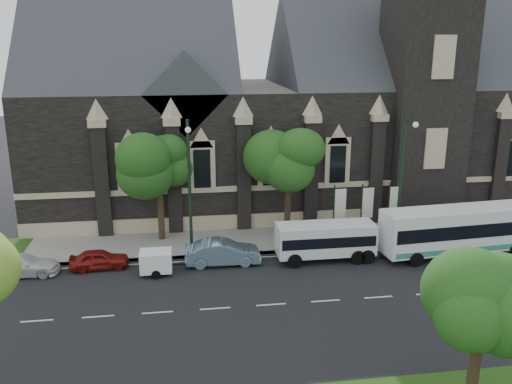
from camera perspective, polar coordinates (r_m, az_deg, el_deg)
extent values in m
plane|color=black|center=(29.22, 1.62, -11.93)|extent=(160.00, 160.00, 0.00)
cube|color=gray|center=(37.76, -0.84, -5.16)|extent=(80.00, 5.00, 0.15)
cube|color=black|center=(46.55, 2.44, 5.19)|extent=(40.00, 15.00, 10.00)
cube|color=#31333A|center=(45.23, -12.88, 10.89)|extent=(16.00, 15.00, 15.00)
cube|color=#31333A|center=(48.74, 14.37, 11.13)|extent=(20.00, 15.00, 15.00)
cube|color=#31333A|center=(40.61, -7.63, 10.62)|extent=(6.00, 6.00, 6.00)
cube|color=black|center=(43.37, 17.29, 9.05)|extent=(5.50, 5.50, 18.00)
cube|color=#C5AD8E|center=(39.76, 4.41, 0.63)|extent=(40.00, 0.22, 0.40)
cube|color=#C5AD8E|center=(40.52, 4.33, -2.92)|extent=(40.00, 0.25, 1.20)
cube|color=black|center=(38.85, 1.62, 2.74)|extent=(1.20, 0.12, 2.80)
cylinder|color=black|center=(22.60, 22.13, -17.77)|extent=(0.44, 0.44, 3.08)
sphere|color=#224C17|center=(21.18, 22.97, -11.09)|extent=(3.20, 3.20, 3.20)
sphere|color=#224C17|center=(21.69, 23.71, -8.78)|extent=(2.40, 2.40, 2.40)
cylinder|color=black|center=(38.53, 3.38, -1.75)|extent=(0.44, 0.44, 3.96)
sphere|color=#224C17|center=(37.58, 3.47, 3.58)|extent=(3.84, 3.84, 3.84)
sphere|color=#224C17|center=(38.28, 4.34, 4.89)|extent=(2.88, 2.88, 2.88)
cylinder|color=black|center=(37.82, -10.11, -2.31)|extent=(0.44, 0.44, 3.96)
sphere|color=#224C17|center=(36.87, -10.38, 2.99)|extent=(3.68, 3.68, 3.68)
sphere|color=#224C17|center=(37.38, -9.34, 4.30)|extent=(2.76, 2.76, 2.76)
cylinder|color=black|center=(36.96, 15.15, 1.02)|extent=(0.20, 0.20, 9.00)
cylinder|color=black|center=(35.43, 16.15, 7.26)|extent=(0.10, 1.60, 0.10)
sphere|color=silver|center=(34.73, 16.67, 6.89)|extent=(0.36, 0.36, 0.36)
cylinder|color=black|center=(34.00, -7.09, 0.18)|extent=(0.20, 0.20, 9.00)
cylinder|color=black|center=(32.33, -7.31, 6.98)|extent=(0.10, 1.60, 0.10)
sphere|color=silver|center=(31.56, -7.27, 6.58)|extent=(0.36, 0.36, 0.36)
cylinder|color=black|center=(37.85, 8.30, -2.19)|extent=(0.10, 0.10, 4.00)
cube|color=white|center=(37.79, 8.99, -1.29)|extent=(0.80, 0.04, 2.20)
cylinder|color=black|center=(38.45, 11.16, -2.03)|extent=(0.10, 0.10, 4.00)
cube|color=white|center=(38.42, 11.84, -1.15)|extent=(0.80, 0.04, 2.20)
cylinder|color=black|center=(39.15, 13.93, -1.88)|extent=(0.10, 0.10, 4.00)
cube|color=white|center=(39.14, 14.60, -1.01)|extent=(0.80, 0.04, 2.20)
cube|color=white|center=(37.43, 21.20, -3.63)|extent=(11.08, 3.11, 2.74)
cube|color=black|center=(37.38, 21.22, -3.40)|extent=(10.65, 3.12, 0.89)
cube|color=#30856C|center=(37.78, 21.04, -5.16)|extent=(10.65, 3.11, 0.35)
cylinder|color=black|center=(35.06, 16.74, -6.91)|extent=(0.92, 0.35, 0.90)
cylinder|color=black|center=(36.90, 15.03, -5.62)|extent=(0.92, 0.35, 0.90)
cylinder|color=black|center=(40.59, 24.00, -4.50)|extent=(0.92, 0.35, 0.90)
cylinder|color=black|center=(41.24, 25.23, -4.34)|extent=(0.92, 0.35, 0.90)
cube|color=white|center=(34.49, 7.42, -4.96)|extent=(6.27, 1.98, 1.97)
cube|color=black|center=(34.47, 7.43, -4.86)|extent=(6.02, 2.02, 0.68)
cylinder|color=black|center=(33.47, 4.16, -7.35)|extent=(0.90, 0.28, 0.90)
cylinder|color=black|center=(35.25, 3.48, -6.11)|extent=(0.90, 0.28, 0.90)
cylinder|color=black|center=(34.52, 10.83, -6.86)|extent=(0.90, 0.28, 0.90)
cylinder|color=black|center=(36.25, 9.84, -5.69)|extent=(0.90, 0.28, 0.90)
cylinder|color=black|center=(34.72, 11.82, -6.78)|extent=(0.90, 0.28, 0.90)
cylinder|color=black|center=(36.44, 10.78, -5.62)|extent=(0.90, 0.28, 0.90)
cube|color=white|center=(32.95, -10.63, -7.23)|extent=(1.89, 1.43, 1.23)
cylinder|color=black|center=(32.53, -10.62, -8.67)|extent=(0.53, 0.19, 0.53)
cylinder|color=black|center=(33.83, -10.53, -7.68)|extent=(0.53, 0.19, 0.53)
cylinder|color=black|center=(33.03, -8.45, -7.69)|extent=(1.13, 0.09, 0.08)
imported|color=#7391A6|center=(33.86, -3.58, -6.45)|extent=(4.77, 1.73, 1.56)
imported|color=maroon|center=(34.62, -16.39, -6.89)|extent=(3.68, 1.70, 1.22)
imported|color=silver|center=(35.28, -23.71, -7.16)|extent=(4.37, 1.82, 1.26)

